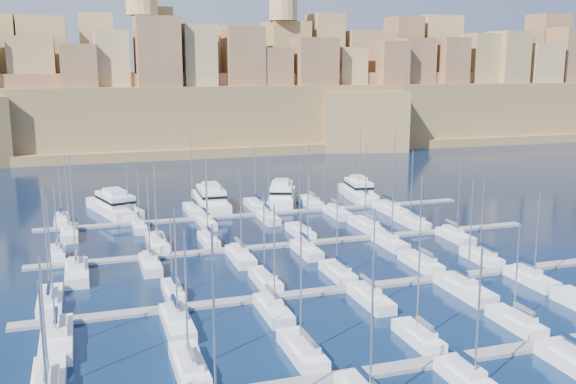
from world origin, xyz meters
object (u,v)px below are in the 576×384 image
object	(u,v)px
sailboat_4	(516,322)
motor_yacht_a	(114,205)
motor_yacht_b	(211,198)
sailboat_2	(302,350)
motor_yacht_d	(358,190)
motor_yacht_c	(282,195)

from	to	relation	value
sailboat_4	motor_yacht_a	distance (m)	81.42
motor_yacht_a	motor_yacht_b	xyz separation A→B (m)	(19.14, 0.21, -0.00)
sailboat_2	motor_yacht_b	size ratio (longest dim) A/B	0.79
sailboat_4	motor_yacht_b	size ratio (longest dim) A/B	0.64
sailboat_4	motor_yacht_d	distance (m)	71.17
sailboat_2	sailboat_4	distance (m)	25.01
motor_yacht_a	motor_yacht_d	bearing A→B (deg)	-1.34
motor_yacht_b	motor_yacht_c	distance (m)	15.11
motor_yacht_c	motor_yacht_d	distance (m)	17.24
sailboat_4	motor_yacht_b	xyz separation A→B (m)	(-20.13, 71.52, 1.01)
motor_yacht_a	motor_yacht_b	world-z (taller)	same
motor_yacht_a	sailboat_4	bearing A→B (deg)	-61.15
sailboat_4	motor_yacht_a	world-z (taller)	sailboat_4
motor_yacht_a	motor_yacht_c	world-z (taller)	same
sailboat_2	sailboat_4	world-z (taller)	sailboat_2
sailboat_2	motor_yacht_b	distance (m)	71.28
motor_yacht_d	motor_yacht_a	bearing A→B (deg)	178.66
motor_yacht_d	motor_yacht_c	bearing A→B (deg)	177.47
motor_yacht_b	motor_yacht_d	size ratio (longest dim) A/B	1.17
sailboat_4	motor_yacht_c	distance (m)	71.06
sailboat_4	motor_yacht_a	size ratio (longest dim) A/B	0.64
motor_yacht_a	motor_yacht_b	distance (m)	19.15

